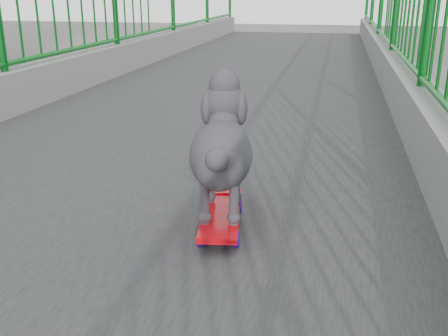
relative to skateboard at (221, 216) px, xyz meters
name	(u,v)px	position (x,y,z in m)	size (l,w,h in m)	color
skateboard	(221,216)	(0.00, 0.00, 0.00)	(0.21, 0.49, 0.06)	red
poodle	(222,147)	(0.00, 0.03, 0.26)	(0.28, 0.54, 0.45)	#2D2B30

